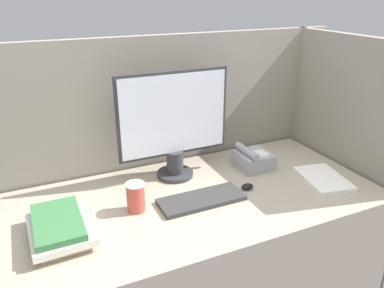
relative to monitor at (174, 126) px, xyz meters
The scene contains 10 objects.
cubicle_panel_rear 0.37m from the monitor, 86.46° to the left, with size 2.06×0.04×1.41m.
cubicle_panel_right 0.95m from the monitor, 12.88° to the right, with size 0.04×0.85×1.41m.
desk 0.68m from the monitor, 86.92° to the right, with size 1.66×0.79×0.75m.
monitor is the anchor object (origin of this frame).
keyboard 0.38m from the monitor, 86.70° to the right, with size 0.38×0.15×0.02m.
mouse 0.45m from the monitor, 46.77° to the right, with size 0.06×0.04×0.03m.
coffee_cup 0.40m from the monitor, 139.71° to the right, with size 0.08×0.08×0.13m.
book_stack 0.68m from the monitor, 153.48° to the right, with size 0.23×0.31×0.08m.
desk_telephone 0.46m from the monitor, 11.83° to the right, with size 0.16×0.18×0.12m.
paper_pile 0.77m from the monitor, 29.14° to the right, with size 0.24×0.30×0.02m.
Camera 1 is at (-0.63, -0.92, 1.62)m, focal length 35.00 mm.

